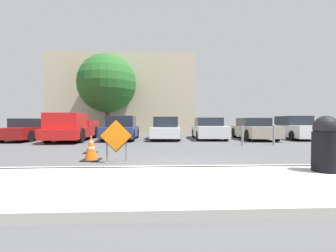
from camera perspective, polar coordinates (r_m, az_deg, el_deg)
The scene contains 18 objects.
ground_plane at distance 15.33m, azimuth -0.64°, elevation -3.15°, with size 96.00×96.00×0.00m, color #4C4C4F.
sidewalk_strip at distance 4.17m, azimuth 4.72°, elevation -14.70°, with size 24.21×2.60×0.14m.
curb_lip at distance 5.42m, azimuth 2.95°, elevation -10.90°, with size 24.21×0.20×0.14m.
road_closed_sign at distance 6.61m, azimuth -13.03°, elevation -3.43°, with size 0.96×0.20×1.27m.
traffic_cone_nearest at distance 7.28m, azimuth -18.92°, elevation -5.31°, with size 0.54×0.54×0.78m.
traffic_cone_second at distance 8.94m, azimuth -19.12°, elevation -4.71°, with size 0.45×0.45×0.58m.
parked_car_nearest at distance 16.54m, azimuth -31.58°, elevation -0.85°, with size 1.85×4.68×1.34m.
pickup_truck at distance 14.65m, azimuth -23.18°, elevation -0.57°, with size 2.20×5.60×1.63m.
parked_car_second at distance 14.59m, azimuth -11.74°, elevation -0.69°, with size 1.94×4.12×1.51m.
parked_car_third at distance 14.74m, azimuth -0.53°, elevation -0.72°, with size 1.99×4.61×1.46m.
parked_car_fourth at distance 15.20m, azimuth 10.24°, elevation -0.76°, with size 2.09×4.39×1.40m.
parked_car_fifth at distance 15.65m, azimuth 20.84°, elevation -0.76°, with size 2.07×4.63×1.38m.
parked_car_sixth at distance 17.20m, azimuth 29.24°, elevation -0.53°, with size 2.06×4.71×1.52m.
trash_bin at distance 5.84m, azimuth 35.16°, elevation -3.60°, with size 0.53×0.53×1.19m.
bollard_nearest at distance 11.67m, azimuth 18.37°, elevation -2.14°, with size 0.12×0.12×0.97m.
bollard_second at distance 12.32m, azimuth 25.28°, elevation -1.90°, with size 0.12×0.12×1.02m.
building_facade_backdrop at distance 23.49m, azimuth -10.99°, elevation 7.49°, with size 13.64×5.00×7.43m.
street_tree_behind_lot at distance 20.02m, azimuth -15.21°, elevation 10.40°, with size 4.92×4.92×6.83m.
Camera 1 is at (-0.51, -5.27, 1.23)m, focal length 24.00 mm.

